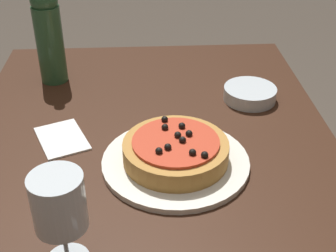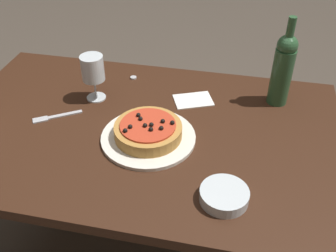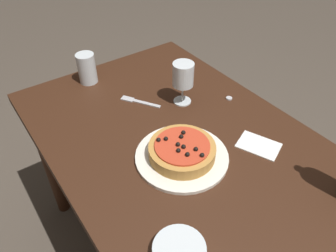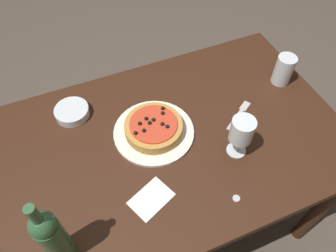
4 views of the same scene
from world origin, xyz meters
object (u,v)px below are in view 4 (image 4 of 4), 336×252
fork (240,114)px  wine_bottle (52,236)px  pizza (154,127)px  side_bowl (72,112)px  water_cup (284,70)px  bottle_cap (236,199)px  dining_table (169,154)px  dinner_plate (154,132)px  wine_glass (242,131)px

fork → wine_bottle: bearing=166.7°
pizza → side_bowl: (-0.25, 0.20, -0.02)m
pizza → side_bowl: 0.32m
water_cup → bottle_cap: 0.59m
bottle_cap → dining_table: bearing=110.1°
dinner_plate → bottle_cap: 0.37m
bottle_cap → wine_bottle: bearing=174.8°
side_bowl → bottle_cap: bearing=-53.7°
dining_table → fork: 0.31m
wine_bottle → water_cup: size_ratio=2.50×
dinner_plate → side_bowl: bearing=141.5°
dining_table → dinner_plate: dinner_plate is taller
pizza → wine_glass: bearing=-37.7°
wine_bottle → water_cup: (0.97, 0.34, -0.07)m
water_cup → side_bowl: water_cup is taller
dinner_plate → water_cup: 0.58m
water_cup → dinner_plate: bearing=-175.4°
wine_glass → side_bowl: bearing=141.9°
water_cup → side_bowl: (-0.83, 0.16, -0.05)m
wine_glass → bottle_cap: 0.22m
wine_glass → wine_bottle: size_ratio=0.53×
dining_table → bottle_cap: 0.33m
dinner_plate → fork: 0.34m
dinner_plate → water_cup: bearing=4.6°
side_bowl → fork: (0.59, -0.25, -0.01)m
side_bowl → bottle_cap: (0.40, -0.55, -0.01)m
dining_table → dinner_plate: 0.12m
dining_table → wine_glass: bearing=-34.0°
water_cup → bottle_cap: (-0.43, -0.39, -0.06)m
water_cup → bottle_cap: bearing=-138.0°
fork → wine_glass: bearing=-157.1°
dining_table → water_cup: water_cup is taller
pizza → side_bowl: size_ratio=1.62×
pizza → wine_bottle: wine_bottle is taller
wine_glass → fork: wine_glass is taller
dinner_plate → wine_glass: (0.24, -0.18, 0.11)m
side_bowl → bottle_cap: side_bowl is taller
dining_table → water_cup: size_ratio=10.30×
bottle_cap → wine_glass: bearing=60.2°
side_bowl → dinner_plate: bearing=-38.5°
side_bowl → bottle_cap: 0.68m
dining_table → side_bowl: (-0.29, 0.25, 0.11)m
wine_bottle → water_cup: wine_bottle is taller
dining_table → water_cup: 0.57m
dinner_plate → wine_glass: 0.32m
pizza → wine_glass: 0.31m
dining_table → side_bowl: side_bowl is taller
pizza → wine_glass: wine_glass is taller
dining_table → wine_glass: 0.32m
dining_table → bottle_cap: bottle_cap is taller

